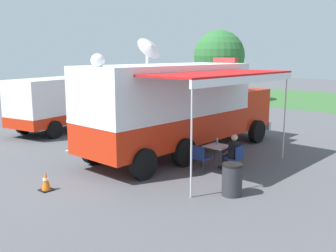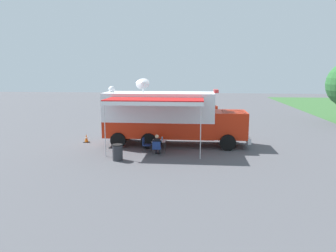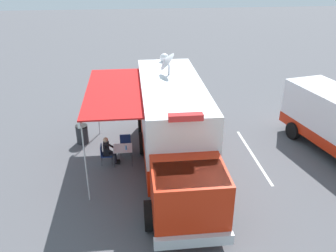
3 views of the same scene
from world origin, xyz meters
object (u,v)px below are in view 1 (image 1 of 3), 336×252
(command_truck, at_px, (182,105))
(folding_table, at_px, (218,147))
(folding_chair_beside_table, at_px, (200,156))
(folding_chair_at_table, at_px, (237,156))
(support_truck, at_px, (67,103))
(seated_responder, at_px, (232,151))
(traffic_cone, at_px, (46,181))
(trash_bin, at_px, (232,180))
(water_bottle, at_px, (217,142))

(command_truck, xyz_separation_m, folding_table, (2.09, -0.52, -1.27))
(folding_chair_beside_table, bearing_deg, folding_chair_at_table, 42.19)
(command_truck, bearing_deg, support_truck, -178.36)
(seated_responder, bearing_deg, traffic_cone, -118.03)
(trash_bin, relative_size, support_truck, 0.13)
(folding_chair_beside_table, bearing_deg, trash_bin, -30.73)
(folding_table, relative_size, trash_bin, 0.88)
(folding_chair_at_table, relative_size, seated_responder, 0.70)
(command_truck, distance_m, folding_table, 2.50)
(trash_bin, height_order, traffic_cone, trash_bin)
(traffic_cone, bearing_deg, support_truck, 142.78)
(folding_chair_beside_table, xyz_separation_m, support_truck, (-9.57, 1.16, 0.87))
(folding_chair_at_table, xyz_separation_m, support_truck, (-10.47, 0.34, 0.87))
(trash_bin, distance_m, support_truck, 11.90)
(seated_responder, relative_size, trash_bin, 1.37)
(folding_table, relative_size, water_bottle, 3.58)
(trash_bin, height_order, support_truck, support_truck)
(water_bottle, relative_size, folding_chair_at_table, 0.26)
(command_truck, relative_size, trash_bin, 10.44)
(water_bottle, bearing_deg, support_truck, 179.20)
(command_truck, xyz_separation_m, seated_responder, (2.70, -0.56, -1.29))
(folding_chair_at_table, distance_m, seated_responder, 0.23)
(folding_chair_at_table, height_order, traffic_cone, folding_chair_at_table)
(command_truck, distance_m, trash_bin, 5.03)
(support_truck, bearing_deg, water_bottle, -0.80)
(water_bottle, height_order, support_truck, support_truck)
(water_bottle, relative_size, folding_chair_beside_table, 0.26)
(folding_table, height_order, folding_chair_beside_table, folding_chair_beside_table)
(folding_chair_beside_table, xyz_separation_m, traffic_cone, (-2.12, -4.50, -0.23))
(folding_table, bearing_deg, seated_responder, -3.21)
(trash_bin, bearing_deg, folding_table, 133.35)
(folding_chair_at_table, bearing_deg, trash_bin, -60.44)
(folding_chair_at_table, relative_size, support_truck, 0.12)
(folding_table, bearing_deg, support_truck, 178.19)
(traffic_cone, bearing_deg, water_bottle, 69.44)
(water_bottle, distance_m, seated_responder, 0.81)
(water_bottle, bearing_deg, traffic_cone, -110.56)
(folding_chair_at_table, bearing_deg, folding_chair_beside_table, -137.81)
(command_truck, xyz_separation_m, trash_bin, (4.04, -2.59, -1.49))
(command_truck, height_order, trash_bin, command_truck)
(folding_chair_at_table, xyz_separation_m, folding_chair_beside_table, (-0.90, -0.81, 0.00))
(command_truck, bearing_deg, water_bottle, -10.21)
(seated_responder, bearing_deg, command_truck, 168.35)
(folding_table, xyz_separation_m, folding_chair_beside_table, (-0.10, -0.85, -0.16))
(folding_table, height_order, seated_responder, seated_responder)
(folding_chair_at_table, xyz_separation_m, seated_responder, (-0.19, 0.00, 0.14))
(trash_bin, bearing_deg, traffic_cone, -141.81)
(water_bottle, bearing_deg, folding_chair_beside_table, -87.25)
(water_bottle, xyz_separation_m, trash_bin, (2.10, -2.24, -0.38))
(folding_table, xyz_separation_m, traffic_cone, (-2.22, -5.35, -0.39))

